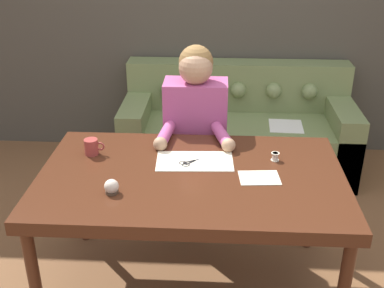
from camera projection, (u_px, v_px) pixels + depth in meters
name	position (u px, v px, depth m)	size (l,w,h in m)	color
ground_plane	(211.00, 282.00, 2.84)	(16.00, 16.00, 0.00)	brown
wall_back	(218.00, 2.00, 3.95)	(8.00, 0.06, 2.60)	#474238
dining_table	(191.00, 185.00, 2.51)	(1.58, 0.96, 0.75)	#472314
couch	(237.00, 132.00, 4.01)	(1.86, 0.79, 0.85)	olive
person	(196.00, 140.00, 3.10)	(0.47, 0.55, 1.26)	#33281E
pattern_paper_main	(195.00, 161.00, 2.60)	(0.42, 0.25, 0.00)	beige
pattern_paper_offcut	(259.00, 178.00, 2.44)	(0.22, 0.16, 0.00)	beige
scissors	(191.00, 162.00, 2.60)	(0.20, 0.17, 0.01)	silver
mug	(92.00, 147.00, 2.66)	(0.11, 0.08, 0.09)	#9E3833
thread_spool	(275.00, 157.00, 2.61)	(0.04, 0.04, 0.05)	beige
pin_cushion	(112.00, 187.00, 2.30)	(0.07, 0.07, 0.07)	#4C3828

